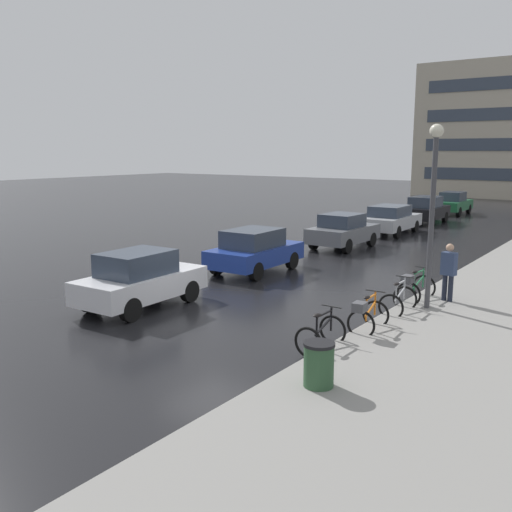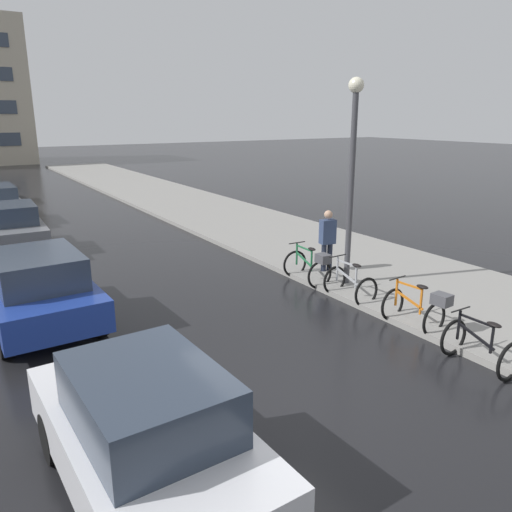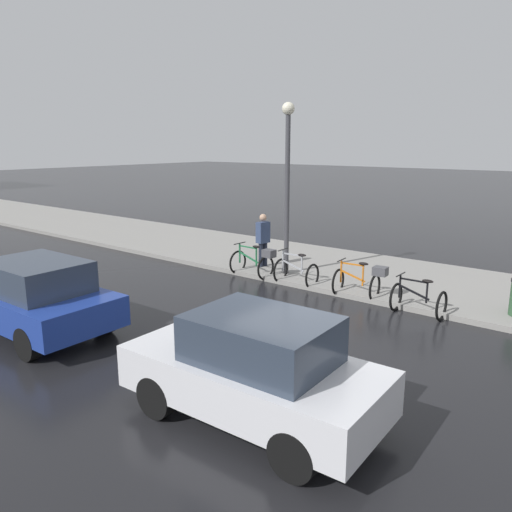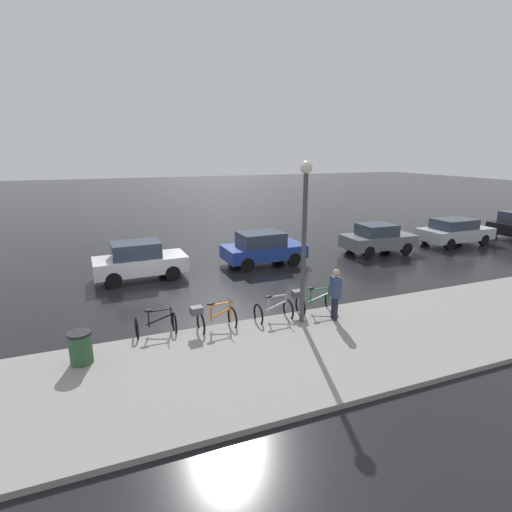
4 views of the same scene
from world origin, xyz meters
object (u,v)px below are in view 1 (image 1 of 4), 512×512
(car_white, at_px, (140,279))
(pedestrian, at_px, (449,271))
(bicycle_third, at_px, (398,301))
(bicycle_farthest, at_px, (415,287))
(car_black, at_px, (426,210))
(streetlamp, at_px, (433,196))
(car_grey, at_px, (343,231))
(car_silver, at_px, (390,219))
(bicycle_second, at_px, (367,315))
(car_blue, at_px, (255,250))
(bicycle_nearest, at_px, (321,334))
(car_green, at_px, (453,203))
(trash_bin, at_px, (319,368))

(car_white, distance_m, pedestrian, 8.69)
(bicycle_third, distance_m, bicycle_farthest, 1.41)
(bicycle_third, bearing_deg, car_black, 107.25)
(bicycle_third, relative_size, bicycle_farthest, 0.78)
(bicycle_farthest, bearing_deg, streetlamp, -48.44)
(car_white, distance_m, streetlamp, 8.27)
(car_grey, relative_size, car_silver, 0.88)
(bicycle_second, xyz_separation_m, car_grey, (-6.14, 10.83, 0.29))
(car_grey, xyz_separation_m, car_black, (0.02, 10.88, 0.04))
(car_white, bearing_deg, streetlamp, 31.71)
(bicycle_farthest, xyz_separation_m, car_blue, (-6.29, 0.88, 0.30))
(bicycle_third, bearing_deg, car_white, -150.89)
(bicycle_third, height_order, car_blue, car_blue)
(bicycle_nearest, bearing_deg, car_white, 178.35)
(car_silver, bearing_deg, car_blue, -91.19)
(pedestrian, xyz_separation_m, streetlamp, (-0.22, -1.04, 2.17))
(car_blue, distance_m, streetlamp, 7.47)
(bicycle_farthest, relative_size, car_white, 0.38)
(bicycle_nearest, xyz_separation_m, bicycle_farthest, (0.26, 5.02, 0.12))
(car_black, bearing_deg, car_green, 91.40)
(car_white, bearing_deg, car_green, 90.13)
(car_silver, bearing_deg, bicycle_nearest, -72.07)
(bicycle_farthest, distance_m, car_blue, 6.36)
(bicycle_third, bearing_deg, trash_bin, -82.65)
(bicycle_nearest, bearing_deg, pedestrian, 78.49)
(car_white, relative_size, car_green, 1.01)
(car_silver, height_order, car_black, car_black)
(car_grey, bearing_deg, bicycle_nearest, -64.99)
(car_white, xyz_separation_m, trash_bin, (6.92, -2.15, -0.32))
(bicycle_third, xyz_separation_m, car_blue, (-6.36, 2.28, 0.41))
(car_grey, bearing_deg, pedestrian, -45.70)
(bicycle_nearest, relative_size, bicycle_second, 0.84)
(bicycle_third, relative_size, car_grey, 0.30)
(bicycle_third, relative_size, car_green, 0.30)
(car_black, xyz_separation_m, pedestrian, (6.88, -17.95, 0.19))
(car_white, xyz_separation_m, pedestrian, (6.96, 5.20, 0.21))
(bicycle_second, bearing_deg, car_grey, 119.55)
(bicycle_nearest, xyz_separation_m, car_silver, (-5.78, 17.86, 0.40))
(bicycle_second, distance_m, trash_bin, 3.66)
(streetlamp, bearing_deg, bicycle_nearest, -101.41)
(streetlamp, bearing_deg, pedestrian, 78.06)
(bicycle_second, relative_size, streetlamp, 0.27)
(bicycle_third, xyz_separation_m, car_black, (-6.12, 19.70, 0.43))
(pedestrian, bearing_deg, trash_bin, -90.30)
(bicycle_nearest, xyz_separation_m, car_black, (-5.78, 23.32, 0.44))
(bicycle_third, bearing_deg, bicycle_farthest, 92.80)
(pedestrian, bearing_deg, bicycle_farthest, -156.95)
(bicycle_third, xyz_separation_m, pedestrian, (0.76, 1.75, 0.62))
(trash_bin, bearing_deg, car_grey, 115.43)
(car_black, distance_m, trash_bin, 26.21)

